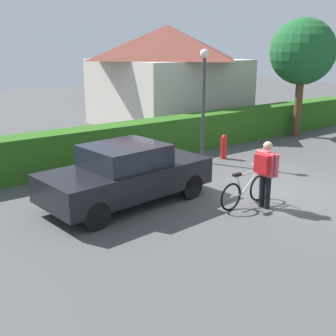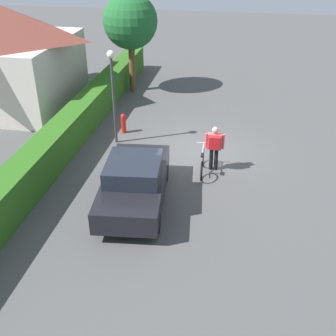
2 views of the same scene
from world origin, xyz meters
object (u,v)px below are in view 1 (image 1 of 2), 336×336
object	(u,v)px
street_lamp	(204,89)
fire_hydrant	(224,146)
person_rider	(265,169)
tree_kerbside	(303,52)
bicycle	(245,191)
parked_car_near	(126,174)

from	to	relation	value
street_lamp	fire_hydrant	distance (m)	2.14
person_rider	tree_kerbside	distance (m)	9.08
fire_hydrant	person_rider	bearing A→B (deg)	-121.96
person_rider	tree_kerbside	xyz separation A→B (m)	(7.38, 4.70, 2.42)
person_rider	street_lamp	xyz separation A→B (m)	(1.48, 3.87, 1.40)
bicycle	tree_kerbside	size ratio (longest dim) A/B	0.36
fire_hydrant	tree_kerbside	bearing A→B (deg)	10.01
street_lamp	fire_hydrant	world-z (taller)	street_lamp
parked_car_near	bicycle	size ratio (longest dim) A/B	2.53
person_rider	tree_kerbside	size ratio (longest dim) A/B	0.34
person_rider	tree_kerbside	world-z (taller)	tree_kerbside
bicycle	tree_kerbside	world-z (taller)	tree_kerbside
parked_car_near	street_lamp	world-z (taller)	street_lamp
parked_car_near	person_rider	distance (m)	3.24
bicycle	street_lamp	world-z (taller)	street_lamp
street_lamp	bicycle	bearing A→B (deg)	-116.09
street_lamp	parked_car_near	bearing A→B (deg)	-156.14
bicycle	parked_car_near	bearing A→B (deg)	140.39
parked_car_near	bicycle	bearing A→B (deg)	-39.61
street_lamp	tree_kerbside	xyz separation A→B (m)	(5.90, 0.83, 1.02)
bicycle	fire_hydrant	size ratio (longest dim) A/B	2.07
bicycle	street_lamp	size ratio (longest dim) A/B	0.47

